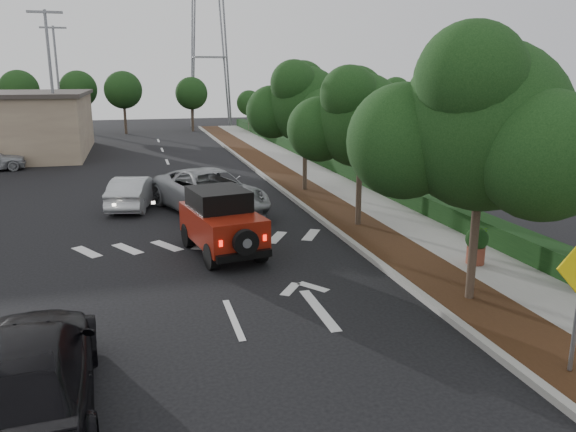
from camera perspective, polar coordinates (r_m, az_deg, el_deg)
name	(u,v)px	position (r m, az deg, el deg)	size (l,w,h in m)	color
ground	(234,319)	(12.72, -5.56, -10.41)	(120.00, 120.00, 0.00)	black
curb	(290,196)	(24.84, 0.16, 2.09)	(0.20, 70.00, 0.15)	#9E9B93
planting_strip	(311,195)	(25.13, 2.36, 2.18)	(1.80, 70.00, 0.12)	black
sidewalk	(351,192)	(25.75, 6.40, 2.40)	(2.00, 70.00, 0.12)	gray
hedge	(379,184)	(26.23, 9.27, 3.27)	(0.80, 70.00, 0.80)	black
transmission_tower	(211,126)	(60.17, -7.78, 9.01)	(7.00, 4.00, 28.00)	slate
street_tree_near	(469,302)	(14.24, 17.87, -8.30)	(3.80, 3.80, 5.92)	black
street_tree_mid	(358,227)	(20.11, 7.09, -1.14)	(3.20, 3.20, 5.32)	black
street_tree_far	(305,192)	(26.07, 1.70, 2.49)	(3.40, 3.40, 5.62)	black
light_pole_a	(60,161)	(38.07, -22.19, 5.16)	(2.00, 0.22, 9.00)	slate
light_pole_b	(64,141)	(50.02, -21.81, 7.11)	(2.00, 0.22, 9.00)	slate
red_jeep	(220,221)	(17.04, -6.91, -0.49)	(2.28, 3.97, 1.95)	black
silver_suv_ahead	(209,192)	(22.17, -7.98, 2.48)	(2.77, 6.00, 1.67)	#9A9DA1
black_suv_oncoming	(18,377)	(9.75, -25.72, -14.55)	(2.28, 5.62, 1.63)	black
silver_sedan_oncoming	(134,192)	(23.62, -15.42, 2.36)	(1.38, 3.95, 1.30)	#B4B8BD
terracotta_planter	(477,242)	(16.50, 18.61, -2.54)	(0.63, 0.63, 1.10)	brown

